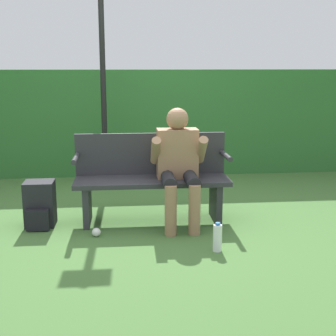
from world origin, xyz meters
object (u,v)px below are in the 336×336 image
(person_seated, at_px, (179,161))
(backpack, at_px, (40,205))
(water_bottle, at_px, (217,238))
(park_bench, at_px, (152,177))
(signpost, at_px, (102,55))

(person_seated, height_order, backpack, person_seated)
(person_seated, distance_m, water_bottle, 0.95)
(park_bench, relative_size, person_seated, 1.35)
(park_bench, relative_size, signpost, 0.52)
(person_seated, bearing_deg, park_bench, 153.41)
(park_bench, bearing_deg, backpack, -175.11)
(water_bottle, bearing_deg, person_seated, 107.92)
(backpack, bearing_deg, signpost, 68.93)
(park_bench, xyz_separation_m, person_seated, (0.26, -0.13, 0.19))
(person_seated, xyz_separation_m, signpost, (-0.77, 1.55, 1.03))
(park_bench, bearing_deg, signpost, 110.01)
(park_bench, distance_m, backpack, 1.13)
(person_seated, distance_m, backpack, 1.42)
(signpost, bearing_deg, backpack, -111.07)
(water_bottle, relative_size, signpost, 0.09)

